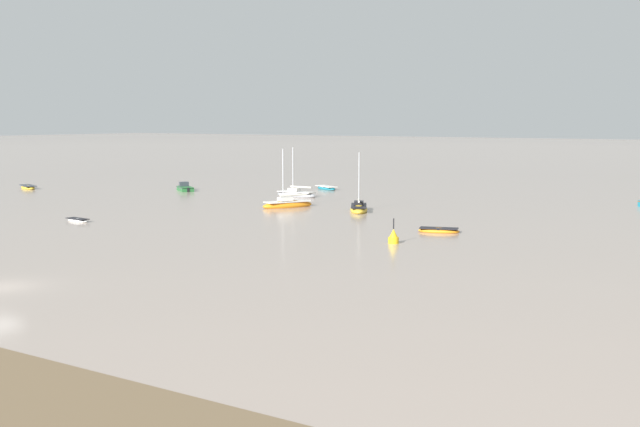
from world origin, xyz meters
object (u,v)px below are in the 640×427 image
at_px(motorboat_moored_2, 184,188).
at_px(rowboat_moored_0, 439,231).
at_px(sailboat_moored_0, 296,194).
at_px(channel_buoy, 393,238).
at_px(rowboat_moored_2, 28,187).
at_px(sailboat_moored_1, 287,204).
at_px(rowboat_moored_4, 78,220).
at_px(rowboat_moored_1, 326,188).
at_px(sailboat_moored_2, 359,209).

xyz_separation_m(motorboat_moored_2, rowboat_moored_0, (49.44, -19.37, -0.12)).
height_order(sailboat_moored_0, channel_buoy, sailboat_moored_0).
xyz_separation_m(motorboat_moored_2, sailboat_moored_0, (19.10, 1.32, 0.02)).
height_order(rowboat_moored_2, sailboat_moored_1, sailboat_moored_1).
bearing_deg(rowboat_moored_2, sailboat_moored_1, -155.96).
bearing_deg(channel_buoy, motorboat_moored_2, 150.74).
xyz_separation_m(motorboat_moored_2, rowboat_moored_2, (-21.65, -10.73, -0.08)).
bearing_deg(rowboat_moored_4, sailboat_moored_1, -108.75).
xyz_separation_m(rowboat_moored_1, rowboat_moored_4, (-1.41, -45.12, -0.07)).
bearing_deg(rowboat_moored_0, rowboat_moored_1, 117.27).
xyz_separation_m(rowboat_moored_0, rowboat_moored_4, (-34.20, -12.99, -0.03)).
height_order(rowboat_moored_4, channel_buoy, channel_buoy).
relative_size(motorboat_moored_2, rowboat_moored_2, 1.00).
xyz_separation_m(rowboat_moored_0, channel_buoy, (-0.50, -8.05, 0.30)).
bearing_deg(sailboat_moored_1, sailboat_moored_2, 122.66).
bearing_deg(rowboat_moored_2, sailboat_moored_2, -155.17).
bearing_deg(sailboat_moored_0, sailboat_moored_1, 121.37).
distance_m(motorboat_moored_2, rowboat_moored_0, 53.09).
distance_m(rowboat_moored_0, sailboat_moored_0, 36.72).
height_order(rowboat_moored_2, sailboat_moored_2, sailboat_moored_2).
height_order(motorboat_moored_2, sailboat_moored_1, sailboat_moored_1).
relative_size(sailboat_moored_0, rowboat_moored_2, 1.40).
bearing_deg(motorboat_moored_2, rowboat_moored_2, 62.11).
relative_size(motorboat_moored_2, channel_buoy, 2.16).
height_order(rowboat_moored_0, rowboat_moored_2, rowboat_moored_2).
height_order(rowboat_moored_0, sailboat_moored_1, sailboat_moored_1).
relative_size(rowboat_moored_2, channel_buoy, 2.16).
xyz_separation_m(sailboat_moored_0, sailboat_moored_1, (6.43, -11.14, 0.01)).
distance_m(rowboat_moored_2, sailboat_moored_2, 56.46).
bearing_deg(rowboat_moored_0, motorboat_moored_2, 140.29).
height_order(sailboat_moored_2, channel_buoy, sailboat_moored_2).
bearing_deg(sailboat_moored_0, sailboat_moored_2, 148.39).
bearing_deg(motorboat_moored_2, rowboat_moored_0, -165.65).
bearing_deg(rowboat_moored_2, rowboat_moored_4, 172.54).
xyz_separation_m(rowboat_moored_0, rowboat_moored_2, (-71.08, 8.64, 0.04)).
bearing_deg(rowboat_moored_0, sailboat_moored_1, 139.92).
bearing_deg(sailboat_moored_0, channel_buoy, 137.44).
bearing_deg(rowboat_moored_0, rowboat_moored_2, 154.76).
height_order(sailboat_moored_0, sailboat_moored_2, sailboat_moored_2).
relative_size(sailboat_moored_0, rowboat_moored_1, 1.46).
bearing_deg(channel_buoy, rowboat_moored_4, -171.65).
distance_m(sailboat_moored_1, sailboat_moored_2, 9.31).
bearing_deg(motorboat_moored_2, rowboat_moored_1, -106.77).
bearing_deg(sailboat_moored_0, rowboat_moored_0, 147.07).
xyz_separation_m(sailboat_moored_0, rowboat_moored_4, (-3.86, -33.68, -0.17)).
relative_size(rowboat_moored_2, sailboat_moored_2, 0.71).
xyz_separation_m(sailboat_moored_1, rowboat_moored_4, (-10.29, -22.54, -0.19)).
height_order(motorboat_moored_2, rowboat_moored_1, motorboat_moored_2).
distance_m(sailboat_moored_0, channel_buoy, 41.42).
height_order(sailboat_moored_1, sailboat_moored_2, sailboat_moored_1).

